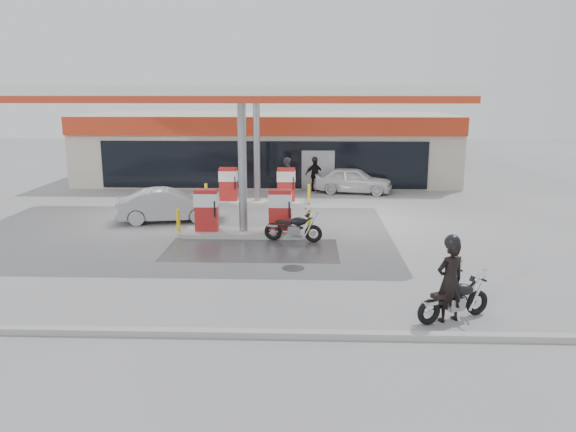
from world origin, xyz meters
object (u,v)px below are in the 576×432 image
at_px(main_motorcycle, 455,301).
at_px(sedan_white, 353,180).
at_px(attendant, 288,176).
at_px(hatchback_silver, 168,205).
at_px(biker_walking, 315,175).
at_px(parked_motorcycle, 294,228).
at_px(biker_main, 450,281).
at_px(pump_island_near, 243,217).
at_px(parked_car_left, 189,175).
at_px(pump_island_far, 257,190).

relative_size(main_motorcycle, sedan_white, 0.47).
distance_m(attendant, hatchback_silver, 8.16).
bearing_deg(biker_walking, parked_motorcycle, -110.72).
relative_size(biker_main, hatchback_silver, 0.48).
bearing_deg(attendant, pump_island_near, 172.24).
distance_m(biker_main, biker_walking, 17.98).
bearing_deg(biker_walking, parked_car_left, 151.06).
distance_m(pump_island_near, main_motorcycle, 9.87).
bearing_deg(attendant, sedan_white, -82.37).
height_order(parked_motorcycle, parked_car_left, parked_car_left).
relative_size(pump_island_far, main_motorcycle, 2.65).
bearing_deg(pump_island_near, parked_motorcycle, -22.41).
xyz_separation_m(pump_island_far, biker_walking, (2.82, 3.80, 0.17)).
relative_size(pump_island_far, biker_main, 2.56).
xyz_separation_m(pump_island_near, main_motorcycle, (6.00, -7.84, -0.23)).
xyz_separation_m(parked_motorcycle, biker_walking, (0.87, 10.60, 0.39)).
relative_size(biker_main, attendant, 1.02).
bearing_deg(main_motorcycle, biker_main, -178.83).
bearing_deg(hatchback_silver, biker_main, -149.05).
relative_size(attendant, hatchback_silver, 0.47).
distance_m(pump_island_near, parked_motorcycle, 2.12).
xyz_separation_m(pump_island_near, biker_main, (5.83, -7.93, 0.29)).
relative_size(main_motorcycle, biker_walking, 1.10).
height_order(sedan_white, attendant, attendant).
relative_size(biker_main, sedan_white, 0.49).
bearing_deg(main_motorcycle, parked_car_left, 92.44).
bearing_deg(biker_walking, attendant, -161.27).
xyz_separation_m(biker_main, parked_car_left, (-10.33, 19.40, -0.43)).
height_order(pump_island_far, biker_walking, pump_island_far).
distance_m(hatchback_silver, biker_walking, 9.83).
distance_m(attendant, biker_walking, 1.76).
xyz_separation_m(pump_island_far, parked_motorcycle, (1.95, -6.80, -0.22)).
distance_m(pump_island_far, attendant, 3.13).
bearing_deg(parked_motorcycle, hatchback_silver, 160.21).
bearing_deg(pump_island_near, pump_island_far, 90.00).
xyz_separation_m(main_motorcycle, sedan_white, (-1.11, 17.04, 0.22)).
height_order(attendant, biker_walking, attendant).
relative_size(main_motorcycle, biker_main, 0.97).
distance_m(pump_island_far, parked_car_left, 7.09).
bearing_deg(biker_walking, pump_island_far, -142.60).
bearing_deg(main_motorcycle, biker_walking, 74.14).
relative_size(main_motorcycle, parked_car_left, 0.49).
relative_size(main_motorcycle, attendant, 0.99).
distance_m(parked_motorcycle, attendant, 9.63).
height_order(pump_island_far, biker_main, biker_main).
xyz_separation_m(biker_main, biker_walking, (-3.01, 17.73, -0.12)).
xyz_separation_m(hatchback_silver, biker_walking, (6.23, 7.60, 0.19)).
distance_m(pump_island_near, attendant, 8.91).
distance_m(parked_motorcycle, parked_car_left, 13.87).
height_order(attendant, hatchback_silver, attendant).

